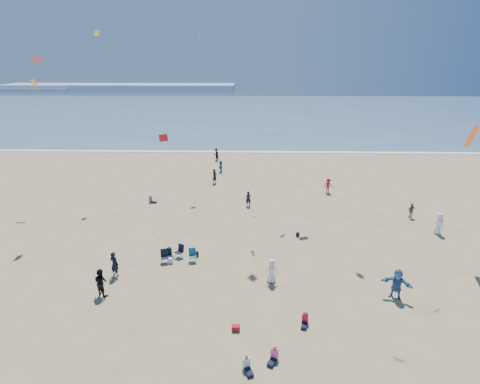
{
  "coord_description": "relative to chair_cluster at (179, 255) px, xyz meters",
  "views": [
    {
      "loc": [
        2.57,
        -13.57,
        13.86
      ],
      "look_at": [
        2.0,
        8.0,
        6.26
      ],
      "focal_mm": 28.0,
      "sensor_mm": 36.0,
      "label": 1
    }
  ],
  "objects": [
    {
      "name": "seated_group",
      "position": [
        2.76,
        -2.75,
        -0.08
      ],
      "size": [
        14.17,
        22.58,
        0.84
      ],
      "color": "white",
      "rests_on": "ground"
    },
    {
      "name": "kites_aloft",
      "position": [
        11.57,
        1.52,
        14.17
      ],
      "size": [
        43.25,
        40.66,
        29.47
      ],
      "color": "green",
      "rests_on": "ground"
    },
    {
      "name": "navy_bag",
      "position": [
        9.17,
        4.28,
        -0.33
      ],
      "size": [
        0.28,
        0.18,
        0.34
      ],
      "primitive_type": "cube",
      "color": "black",
      "rests_on": "ground"
    },
    {
      "name": "headland_near",
      "position": [
        -97.46,
        154.51,
        0.5
      ],
      "size": [
        40.0,
        14.0,
        2.0
      ],
      "primitive_type": "cube",
      "color": "#7A8EA8",
      "rests_on": "ground"
    },
    {
      "name": "ocean",
      "position": [
        2.54,
        84.51,
        -0.47
      ],
      "size": [
        220.0,
        100.0,
        0.06
      ],
      "primitive_type": "cube",
      "color": "#476B84",
      "rests_on": "ground"
    },
    {
      "name": "surf_line",
      "position": [
        2.54,
        34.51,
        -0.46
      ],
      "size": [
        220.0,
        1.2,
        0.08
      ],
      "primitive_type": "cube",
      "color": "white",
      "rests_on": "ground"
    },
    {
      "name": "ground",
      "position": [
        2.54,
        -10.49,
        -0.5
      ],
      "size": [
        220.0,
        220.0,
        0.0
      ],
      "primitive_type": "plane",
      "color": "tan",
      "rests_on": "ground"
    },
    {
      "name": "cooler",
      "position": [
        4.44,
        -7.39,
        -0.35
      ],
      "size": [
        0.45,
        0.3,
        0.3
      ],
      "primitive_type": "cube",
      "color": "#A4171D",
      "rests_on": "ground"
    },
    {
      "name": "standing_flyers",
      "position": [
        5.93,
        3.89,
        0.38
      ],
      "size": [
        36.07,
        45.31,
        1.95
      ],
      "color": "black",
      "rests_on": "ground"
    },
    {
      "name": "black_backpack",
      "position": [
        1.19,
        0.67,
        -0.31
      ],
      "size": [
        0.3,
        0.22,
        0.38
      ],
      "primitive_type": "cube",
      "color": "black",
      "rests_on": "ground"
    },
    {
      "name": "white_tote",
      "position": [
        -0.54,
        -0.36,
        -0.3
      ],
      "size": [
        0.35,
        0.2,
        0.4
      ],
      "primitive_type": "cube",
      "color": "white",
      "rests_on": "ground"
    },
    {
      "name": "chair_cluster",
      "position": [
        0.0,
        0.0,
        0.0
      ],
      "size": [
        2.73,
        1.59,
        1.0
      ],
      "color": "black",
      "rests_on": "ground"
    },
    {
      "name": "headland_far",
      "position": [
        -57.46,
        159.51,
        1.1
      ],
      "size": [
        110.0,
        20.0,
        3.2
      ],
      "primitive_type": "cube",
      "color": "#7A8EA8",
      "rests_on": "ground"
    }
  ]
}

